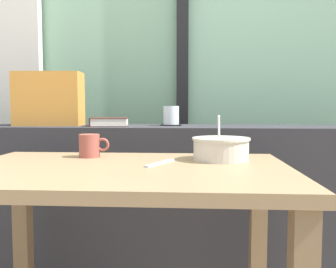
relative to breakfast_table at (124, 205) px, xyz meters
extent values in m
cube|color=#84B293|center=(-0.03, 1.18, 0.80)|extent=(4.80, 0.08, 2.80)
cube|color=black|center=(0.15, 1.11, 0.70)|extent=(0.07, 0.05, 2.60)
cube|color=#2D2D33|center=(-0.03, 0.64, -0.19)|extent=(2.80, 0.35, 0.82)
cube|color=#826849|center=(-0.47, 0.29, -0.26)|extent=(0.06, 0.06, 0.69)
cube|color=#826849|center=(0.47, 0.29, -0.26)|extent=(0.06, 0.06, 0.69)
cube|color=#997A56|center=(0.00, 0.00, 0.11)|extent=(1.04, 0.67, 0.03)
cube|color=black|center=(0.11, 0.68, 0.22)|extent=(0.10, 0.10, 0.00)
cylinder|color=white|center=(0.11, 0.68, 0.27)|extent=(0.08, 0.08, 0.09)
cylinder|color=#CC4C38|center=(0.11, 0.68, 0.26)|extent=(0.07, 0.07, 0.07)
cube|color=#47231E|center=(-0.18, 0.61, 0.22)|extent=(0.19, 0.18, 0.00)
cube|color=silver|center=(-0.18, 0.61, 0.24)|extent=(0.18, 0.17, 0.03)
cube|color=#47231E|center=(-0.18, 0.61, 0.25)|extent=(0.19, 0.18, 0.00)
cube|color=#47231E|center=(-0.27, 0.60, 0.24)|extent=(0.03, 0.16, 0.04)
cube|color=#D18938|center=(-0.49, 0.64, 0.35)|extent=(0.33, 0.16, 0.26)
cylinder|color=beige|center=(0.31, 0.16, 0.16)|extent=(0.19, 0.19, 0.08)
cylinder|color=beige|center=(0.31, 0.16, 0.20)|extent=(0.20, 0.20, 0.01)
cylinder|color=#B27038|center=(0.31, 0.16, 0.16)|extent=(0.17, 0.17, 0.06)
cylinder|color=silver|center=(0.31, 0.19, 0.22)|extent=(0.02, 0.13, 0.12)
ellipsoid|color=silver|center=(0.31, 0.21, 0.18)|extent=(0.03, 0.05, 0.01)
cube|color=silver|center=(0.11, 0.06, 0.13)|extent=(0.09, 0.16, 0.01)
cylinder|color=#9E4C42|center=(-0.17, 0.20, 0.17)|extent=(0.08, 0.08, 0.08)
torus|color=#9E4C42|center=(-0.12, 0.20, 0.17)|extent=(0.05, 0.01, 0.05)
camera|label=1|loc=(0.21, -1.13, 0.31)|focal=39.42mm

